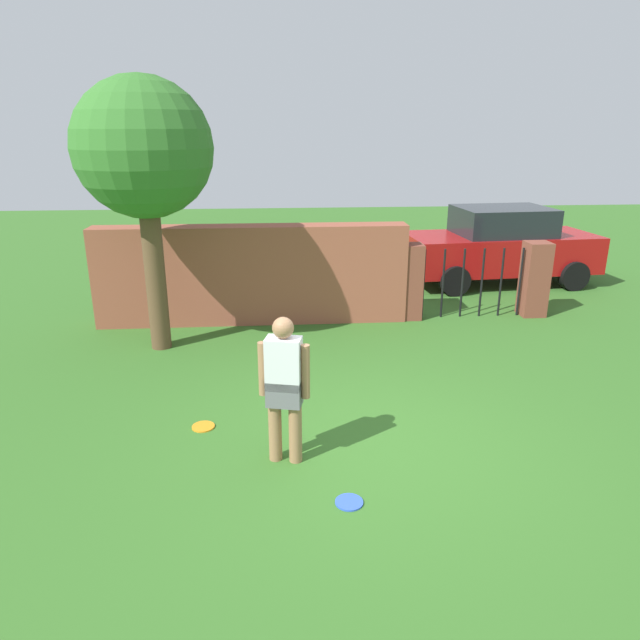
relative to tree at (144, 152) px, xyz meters
name	(u,v)px	position (x,y,z in m)	size (l,w,h in m)	color
ground_plane	(374,443)	(2.96, -3.25, -3.07)	(40.00, 40.00, 0.00)	#336623
brick_wall	(252,275)	(1.46, 1.19, -2.18)	(5.55, 0.50, 1.77)	brown
tree	(144,152)	(0.00, 0.00, 0.00)	(2.05, 2.05, 4.14)	brown
person	(284,384)	(1.95, -3.51, -2.17)	(0.53, 0.30, 1.62)	#9E704C
fence_gate	(472,280)	(5.52, 1.19, -2.37)	(2.82, 0.44, 1.40)	brown
car	(500,246)	(6.94, 3.55, -2.20)	(4.32, 2.18, 1.72)	#A51111
frisbee_orange	(203,427)	(0.98, -2.73, -3.06)	(0.27, 0.27, 0.02)	orange
frisbee_blue	(349,502)	(2.54, -4.32, -3.06)	(0.27, 0.27, 0.02)	blue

